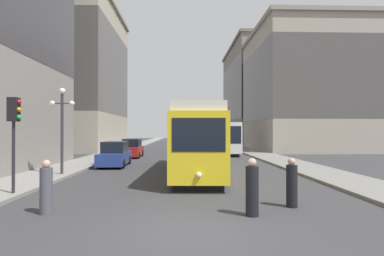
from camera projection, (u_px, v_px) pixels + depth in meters
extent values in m
plane|color=#38383A|center=(193.00, 230.00, 7.89)|extent=(200.00, 200.00, 0.00)
cube|color=gray|center=(133.00, 147.00, 47.60)|extent=(3.13, 120.00, 0.15)
cube|color=gray|center=(235.00, 147.00, 48.12)|extent=(3.13, 120.00, 0.15)
cube|color=black|center=(197.00, 170.00, 18.71)|extent=(2.71, 11.88, 0.35)
cube|color=yellow|center=(197.00, 142.00, 18.73)|extent=(3.14, 12.92, 3.10)
cube|color=black|center=(197.00, 131.00, 18.73)|extent=(3.15, 12.41, 1.08)
cube|color=silver|center=(197.00, 114.00, 18.74)|extent=(2.93, 12.66, 0.44)
cube|color=black|center=(199.00, 135.00, 12.34)|extent=(2.21, 0.17, 1.40)
sphere|color=#F2EACC|center=(199.00, 175.00, 12.26)|extent=(0.24, 0.24, 0.24)
cube|color=black|center=(220.00, 152.00, 34.76)|extent=(2.45, 10.54, 0.35)
cube|color=silver|center=(220.00, 137.00, 34.77)|extent=(2.86, 11.46, 3.10)
cube|color=black|center=(220.00, 132.00, 34.78)|extent=(2.88, 11.01, 1.30)
cube|color=black|center=(229.00, 135.00, 29.10)|extent=(2.31, 0.14, 1.71)
cylinder|color=black|center=(120.00, 155.00, 28.20)|extent=(0.19, 0.64, 0.64)
cylinder|color=black|center=(126.00, 153.00, 30.95)|extent=(0.19, 0.64, 0.64)
cylinder|color=black|center=(139.00, 155.00, 28.28)|extent=(0.19, 0.64, 0.64)
cylinder|color=black|center=(142.00, 153.00, 31.02)|extent=(0.19, 0.64, 0.64)
cube|color=maroon|center=(132.00, 151.00, 29.61)|extent=(1.84, 4.44, 0.84)
cube|color=black|center=(132.00, 143.00, 29.73)|extent=(1.61, 2.45, 0.80)
cylinder|color=black|center=(98.00, 164.00, 20.67)|extent=(0.20, 0.64, 0.64)
cylinder|color=black|center=(107.00, 160.00, 23.45)|extent=(0.20, 0.64, 0.64)
cylinder|color=black|center=(123.00, 164.00, 20.77)|extent=(0.20, 0.64, 0.64)
cylinder|color=black|center=(129.00, 160.00, 23.55)|extent=(0.20, 0.64, 0.64)
cube|color=navy|center=(115.00, 158.00, 22.11)|extent=(1.91, 4.53, 0.84)
cube|color=black|center=(115.00, 147.00, 22.23)|extent=(1.64, 2.51, 0.80)
cylinder|color=black|center=(292.00, 186.00, 10.27)|extent=(0.38, 0.38, 1.44)
sphere|color=tan|center=(292.00, 162.00, 10.28)|extent=(0.26, 0.26, 0.26)
cylinder|color=black|center=(252.00, 191.00, 9.21)|extent=(0.40, 0.40, 1.51)
sphere|color=tan|center=(252.00, 162.00, 9.21)|extent=(0.27, 0.27, 0.27)
cylinder|color=#4C4C56|center=(46.00, 191.00, 9.42)|extent=(0.38, 0.38, 1.45)
sphere|color=tan|center=(46.00, 164.00, 9.43)|extent=(0.26, 0.26, 0.26)
cylinder|color=#232328|center=(14.00, 145.00, 11.87)|extent=(0.12, 0.12, 3.78)
cube|color=black|center=(14.00, 109.00, 11.88)|extent=(0.36, 0.36, 0.95)
sphere|color=red|center=(19.00, 102.00, 11.89)|extent=(0.18, 0.18, 0.18)
sphere|color=gold|center=(19.00, 109.00, 11.89)|extent=(0.18, 0.18, 0.18)
sphere|color=green|center=(19.00, 117.00, 11.89)|extent=(0.18, 0.18, 0.18)
cylinder|color=#333338|center=(62.00, 134.00, 17.16)|extent=(0.16, 0.16, 4.57)
sphere|color=white|center=(62.00, 91.00, 17.18)|extent=(0.36, 0.36, 0.36)
sphere|color=white|center=(52.00, 103.00, 17.15)|extent=(0.31, 0.31, 0.31)
sphere|color=white|center=(72.00, 103.00, 17.19)|extent=(0.31, 0.31, 0.31)
cube|color=#333338|center=(62.00, 103.00, 17.17)|extent=(1.10, 0.06, 0.06)
cube|color=#B2A893|center=(62.00, 80.00, 42.13)|extent=(15.08, 17.82, 19.58)
cube|color=#595451|center=(62.00, 73.00, 42.14)|extent=(15.12, 17.86, 11.75)
cube|color=gray|center=(62.00, 8.00, 42.22)|extent=(15.68, 18.42, 0.50)
cube|color=#A89E8E|center=(301.00, 92.00, 41.31)|extent=(12.74, 16.00, 15.95)
cube|color=#544F4E|center=(301.00, 86.00, 41.32)|extent=(12.78, 16.04, 9.57)
cube|color=gray|center=(301.00, 32.00, 41.39)|extent=(13.34, 16.60, 0.50)
cube|color=slate|center=(268.00, 97.00, 61.91)|extent=(15.22, 22.44, 19.31)
cube|color=#3D3838|center=(268.00, 92.00, 61.92)|extent=(15.26, 22.48, 11.58)
cube|color=#685F56|center=(268.00, 49.00, 62.00)|extent=(15.82, 23.04, 0.50)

